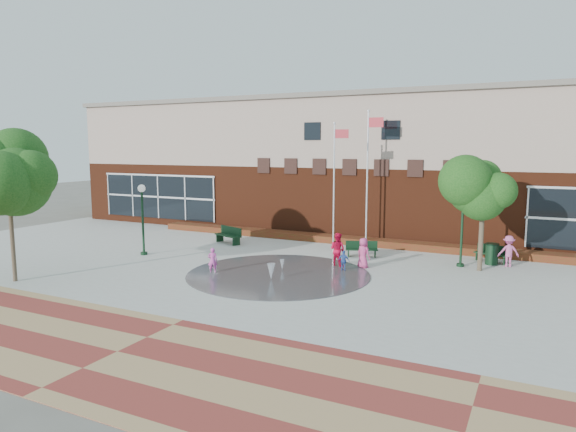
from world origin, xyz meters
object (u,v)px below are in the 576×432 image
at_px(trash_can, 492,254).
at_px(child_splash, 213,260).
at_px(flagpole_right, 368,172).
at_px(flagpole_left, 335,181).
at_px(bench_left, 228,238).
at_px(tree_big_left, 8,174).

xyz_separation_m(trash_can, child_splash, (-11.46, -7.56, 0.05)).
bearing_deg(child_splash, flagpole_right, -147.82).
height_order(flagpole_left, bench_left, flagpole_left).
xyz_separation_m(tree_big_left, child_splash, (6.85, 5.09, -4.09)).
relative_size(tree_big_left, child_splash, 5.50).
bearing_deg(flagpole_left, bench_left, 174.97).
height_order(bench_left, child_splash, child_splash).
relative_size(flagpole_left, child_splash, 5.99).
bearing_deg(child_splash, trash_can, -177.89).
bearing_deg(flagpole_right, flagpole_left, -115.04).
distance_m(bench_left, child_splash, 7.28).
bearing_deg(trash_can, bench_left, -175.76).
bearing_deg(trash_can, flagpole_right, 167.71).
distance_m(flagpole_left, bench_left, 7.61).
xyz_separation_m(flagpole_left, tree_big_left, (-10.17, -12.01, 0.71)).
bearing_deg(flagpole_right, trash_can, -8.11).
bearing_deg(flagpole_left, trash_can, -4.44).
bearing_deg(flagpole_left, flagpole_right, 51.84).
xyz_separation_m(flagpole_left, child_splash, (-3.32, -6.92, -3.38)).
distance_m(tree_big_left, child_splash, 9.47).
bearing_deg(tree_big_left, bench_left, 73.09).
height_order(trash_can, tree_big_left, tree_big_left).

